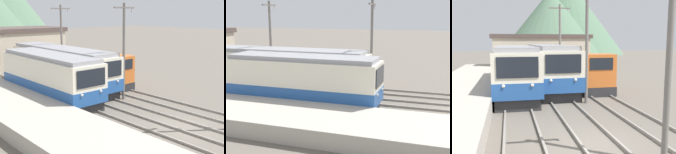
# 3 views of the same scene
# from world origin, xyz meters

# --- Properties ---
(commuter_train_left) EXTENTS (2.84, 10.44, 3.56)m
(commuter_train_left) POSITION_xyz_m (-2.60, 10.37, 1.66)
(commuter_train_left) COLOR #28282B
(commuter_train_left) RESTS_ON ground
(commuter_train_center) EXTENTS (2.84, 13.19, 3.60)m
(commuter_train_center) POSITION_xyz_m (0.20, 13.14, 1.68)
(commuter_train_center) COLOR #28282B
(commuter_train_center) RESTS_ON ground
(shunting_locomotive) EXTENTS (2.40, 5.15, 3.00)m
(shunting_locomotive) POSITION_xyz_m (3.20, 10.37, 1.21)
(shunting_locomotive) COLOR #28282B
(shunting_locomotive) RESTS_ON ground
(catenary_mast_mid) EXTENTS (2.00, 0.20, 7.28)m
(catenary_mast_mid) POSITION_xyz_m (1.71, 6.72, 3.96)
(catenary_mast_mid) COLOR slate
(catenary_mast_mid) RESTS_ON ground
(catenary_mast_far) EXTENTS (2.00, 0.20, 7.28)m
(catenary_mast_far) POSITION_xyz_m (1.71, 15.28, 3.96)
(catenary_mast_far) COLOR slate
(catenary_mast_far) RESTS_ON ground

